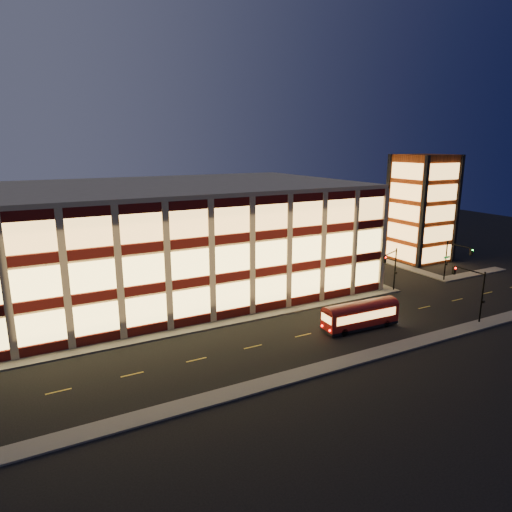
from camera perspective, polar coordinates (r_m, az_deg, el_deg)
ground at (r=52.14m, az=-1.51°, el=-8.36°), size 200.00×200.00×0.00m
sidewalk_office_south at (r=51.80m, az=-5.01°, el=-8.48°), size 54.00×2.00×0.15m
sidewalk_office_east at (r=77.41m, az=8.14°, el=-0.99°), size 2.00×30.00×0.15m
sidewalk_tower_south at (r=78.24m, az=25.36°, el=-2.05°), size 14.00×2.00×0.15m
sidewalk_tower_west at (r=84.21m, az=14.21°, el=-0.06°), size 2.00×30.00×0.15m
sidewalk_near at (r=41.96m, az=6.70°, el=-14.15°), size 100.00×2.00×0.15m
office_building at (r=64.17m, az=-10.67°, el=2.41°), size 50.45×30.45×14.50m
stair_tower at (r=83.27m, az=19.97°, el=5.63°), size 8.60×8.60×18.00m
traffic_signal_far at (r=63.57m, az=16.58°, el=-0.94°), size 3.79×1.87×6.00m
traffic_signal_right at (r=71.28m, az=23.58°, el=0.03°), size 1.20×4.37×6.00m
traffic_signal_near at (r=57.47m, az=25.36°, el=-3.26°), size 0.32×4.45×6.00m
trolley_bus at (r=51.44m, az=12.93°, el=-7.05°), size 8.97×2.65×3.01m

